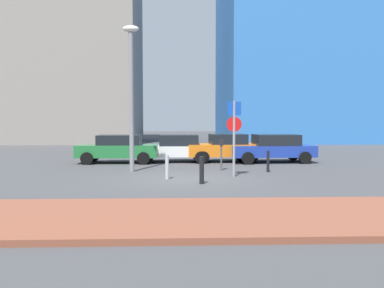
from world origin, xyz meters
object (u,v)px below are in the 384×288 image
(street_lamp, at_px, (131,85))
(traffic_bollard_near, at_px, (268,161))
(parked_car_green, at_px, (118,148))
(parked_car_white, at_px, (176,148))
(parking_sign_post, at_px, (234,129))
(parking_meter, at_px, (221,150))
(traffic_bollard_far, at_px, (202,170))
(parked_car_orange, at_px, (225,147))
(traffic_bollard_mid, at_px, (167,167))
(parked_car_blue, at_px, (273,148))

(street_lamp, bearing_deg, traffic_bollard_near, -3.66)
(parked_car_green, distance_m, parked_car_white, 3.10)
(parking_sign_post, relative_size, parking_meter, 2.16)
(parked_car_white, xyz_separation_m, traffic_bollard_far, (0.91, -7.66, -0.27))
(parked_car_green, height_order, parking_meter, parked_car_green)
(parked_car_orange, xyz_separation_m, traffic_bollard_mid, (-2.99, -6.40, -0.30))
(parked_car_green, height_order, parked_car_orange, parked_car_orange)
(traffic_bollard_near, bearing_deg, parked_car_white, 132.00)
(parked_car_green, bearing_deg, parked_car_white, 7.51)
(parked_car_green, height_order, traffic_bollard_far, parked_car_green)
(parked_car_green, height_order, parking_sign_post, parking_sign_post)
(street_lamp, bearing_deg, parking_meter, 3.08)
(parking_meter, bearing_deg, traffic_bollard_near, -16.69)
(parked_car_white, xyz_separation_m, traffic_bollard_near, (4.01, -4.46, -0.29))
(parked_car_white, height_order, street_lamp, street_lamp)
(parked_car_blue, bearing_deg, parking_sign_post, -117.67)
(parking_sign_post, relative_size, traffic_bollard_far, 3.11)
(traffic_bollard_far, bearing_deg, parked_car_blue, 59.53)
(parked_car_green, bearing_deg, traffic_bollard_mid, -65.81)
(parked_car_blue, relative_size, parking_sign_post, 1.49)
(parked_car_orange, height_order, parking_sign_post, parking_sign_post)
(parked_car_green, distance_m, traffic_bollard_far, 8.28)
(parking_meter, bearing_deg, parked_car_orange, 80.98)
(traffic_bollard_near, relative_size, traffic_bollard_far, 0.96)
(parked_car_white, xyz_separation_m, parking_sign_post, (2.32, -5.85, 1.16))
(parking_meter, distance_m, street_lamp, 4.93)
(parked_car_orange, xyz_separation_m, parked_car_blue, (2.54, -0.38, 0.00))
(parked_car_orange, relative_size, parked_car_blue, 0.89)
(parked_car_green, relative_size, traffic_bollard_mid, 4.45)
(street_lamp, relative_size, traffic_bollard_mid, 6.72)
(parked_car_white, relative_size, parking_sign_post, 1.42)
(parked_car_white, bearing_deg, parked_car_green, -172.49)
(parked_car_green, xyz_separation_m, traffic_bollard_far, (3.98, -7.25, -0.29))
(parked_car_white, relative_size, traffic_bollard_near, 4.59)
(parked_car_blue, bearing_deg, parked_car_green, 179.89)
(parked_car_white, height_order, parking_sign_post, parking_sign_post)
(parked_car_green, bearing_deg, street_lamp, -73.21)
(parked_car_blue, bearing_deg, parked_car_orange, 171.39)
(parked_car_white, bearing_deg, traffic_bollard_mid, -93.25)
(parked_car_blue, xyz_separation_m, parking_meter, (-3.14, -3.44, 0.13))
(parked_car_orange, height_order, traffic_bollard_far, parked_car_orange)
(parked_car_white, distance_m, parking_sign_post, 6.40)
(parked_car_white, bearing_deg, parked_car_orange, -0.83)
(parked_car_blue, height_order, traffic_bollard_far, parked_car_blue)
(parked_car_green, relative_size, parking_meter, 2.99)
(parked_car_white, relative_size, parked_car_blue, 0.95)
(parked_car_green, distance_m, parking_sign_post, 7.75)
(parking_meter, relative_size, traffic_bollard_far, 1.44)
(parked_car_orange, height_order, parked_car_blue, parked_car_orange)
(parking_sign_post, distance_m, street_lamp, 5.00)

